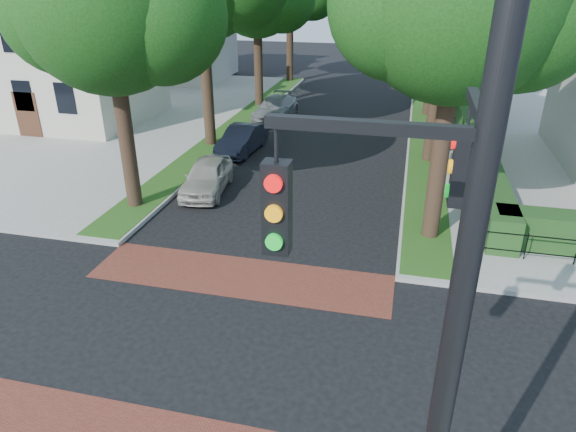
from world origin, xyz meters
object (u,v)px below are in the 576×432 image
object	(u,v)px
traffic_signal	(432,328)
parked_car_rear	(275,108)
parked_car_middle	(242,140)
parked_car_front	(207,176)

from	to	relation	value
traffic_signal	parked_car_rear	size ratio (longest dim) A/B	1.70
parked_car_middle	traffic_signal	bearing A→B (deg)	-61.31
traffic_signal	parked_car_rear	xyz separation A→B (m)	(-8.49, 25.48, -4.02)
parked_car_front	parked_car_middle	world-z (taller)	parked_car_front
parked_car_front	parked_car_rear	size ratio (longest dim) A/B	0.84
parked_car_middle	parked_car_rear	distance (m)	6.62
parked_car_middle	parked_car_rear	xyz separation A→B (m)	(0.00, 6.62, 0.02)
parked_car_front	parked_car_rear	bearing A→B (deg)	84.10
parked_car_rear	parked_car_front	bearing A→B (deg)	-85.16
parked_car_front	parked_car_middle	bearing A→B (deg)	85.33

